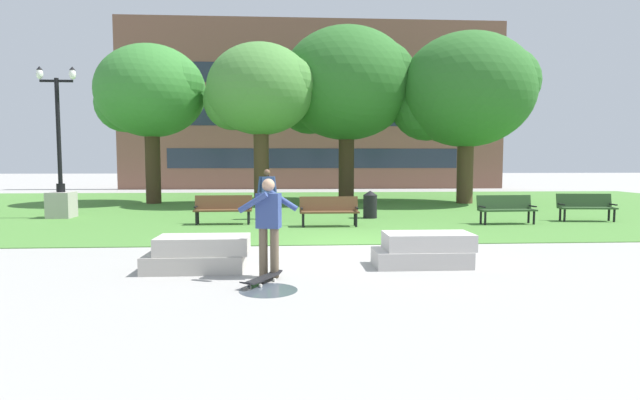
{
  "coord_description": "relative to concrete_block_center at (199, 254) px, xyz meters",
  "views": [
    {
      "loc": [
        -1.62,
        -11.72,
        2.01
      ],
      "look_at": [
        -1.0,
        -1.4,
        1.2
      ],
      "focal_mm": 28.0,
      "sensor_mm": 36.0,
      "label": 1
    }
  ],
  "objects": [
    {
      "name": "ground_plane",
      "position": [
        3.29,
        2.58,
        -0.31
      ],
      "size": [
        140.0,
        140.0,
        0.0
      ],
      "primitive_type": "plane",
      "color": "#A3A09B"
    },
    {
      "name": "grass_lawn",
      "position": [
        3.29,
        12.58,
        -0.3
      ],
      "size": [
        40.0,
        20.0,
        0.02
      ],
      "primitive_type": "cube",
      "color": "#4C8438",
      "rests_on": "ground"
    },
    {
      "name": "concrete_block_center",
      "position": [
        0.0,
        0.0,
        0.0
      ],
      "size": [
        1.88,
        0.9,
        0.64
      ],
      "color": "#B2ADA3",
      "rests_on": "ground"
    },
    {
      "name": "concrete_block_left",
      "position": [
        4.24,
        0.17,
        0.0
      ],
      "size": [
        1.86,
        0.9,
        0.64
      ],
      "color": "#BCB7B2",
      "rests_on": "ground"
    },
    {
      "name": "person_skateboarder",
      "position": [
        1.31,
        -0.59,
        0.67
      ],
      "size": [
        1.04,
        0.57,
        1.71
      ],
      "color": "brown",
      "rests_on": "ground"
    },
    {
      "name": "skateboard",
      "position": [
        1.21,
        -1.05,
        -0.22
      ],
      "size": [
        0.66,
        0.99,
        0.14
      ],
      "color": "black",
      "rests_on": "ground"
    },
    {
      "name": "puddle",
      "position": [
        1.33,
        -1.48,
        -0.3
      ],
      "size": [
        0.92,
        0.92,
        0.01
      ],
      "primitive_type": "cylinder",
      "color": "#47515B",
      "rests_on": "ground"
    },
    {
      "name": "park_bench_near_left",
      "position": [
        -0.44,
        6.7,
        0.23
      ],
      "size": [
        1.81,
        0.58,
        0.9
      ],
      "color": "brown",
      "rests_on": "grass_lawn"
    },
    {
      "name": "park_bench_near_right",
      "position": [
        8.52,
        6.22,
        0.23
      ],
      "size": [
        1.82,
        0.62,
        0.9
      ],
      "color": "#284723",
      "rests_on": "grass_lawn"
    },
    {
      "name": "park_bench_far_left",
      "position": [
        2.86,
        5.97,
        0.23
      ],
      "size": [
        1.8,
        0.54,
        0.9
      ],
      "color": "brown",
      "rests_on": "grass_lawn"
    },
    {
      "name": "park_bench_far_right",
      "position": [
        11.48,
        6.77,
        0.23
      ],
      "size": [
        1.84,
        0.7,
        0.9
      ],
      "color": "#284723",
      "rests_on": "grass_lawn"
    },
    {
      "name": "lamp_post_center",
      "position": [
        -6.36,
        8.82,
        0.77
      ],
      "size": [
        1.32,
        0.8,
        5.24
      ],
      "color": "#ADA89E",
      "rests_on": "grass_lawn"
    },
    {
      "name": "tree_near_right",
      "position": [
        9.83,
        13.93,
        4.91
      ],
      "size": [
        6.51,
        6.2,
        7.92
      ],
      "color": "#4C3823",
      "rests_on": "grass_lawn"
    },
    {
      "name": "tree_far_right",
      "position": [
        0.32,
        13.51,
        4.8
      ],
      "size": [
        5.01,
        4.77,
        7.2
      ],
      "color": "#4C3823",
      "rests_on": "grass_lawn"
    },
    {
      "name": "tree_far_left",
      "position": [
        4.35,
        15.26,
        5.35
      ],
      "size": [
        6.7,
        6.38,
        8.43
      ],
      "color": "#42301E",
      "rests_on": "grass_lawn"
    },
    {
      "name": "tree_near_left",
      "position": [
        -4.81,
        14.74,
        4.85
      ],
      "size": [
        5.25,
        5.0,
        7.35
      ],
      "color": "#42301E",
      "rests_on": "grass_lawn"
    },
    {
      "name": "trash_bin",
      "position": [
        4.47,
        8.06,
        0.2
      ],
      "size": [
        0.49,
        0.49,
        0.96
      ],
      "color": "black",
      "rests_on": "grass_lawn"
    },
    {
      "name": "person_bystander_near_lawn",
      "position": [
        0.89,
        7.94,
        0.68
      ],
      "size": [
        0.69,
        0.34,
        1.71
      ],
      "color": "#384C7A",
      "rests_on": "grass_lawn"
    },
    {
      "name": "building_facade_distant",
      "position": [
        3.41,
        27.07,
        5.7
      ],
      "size": [
        27.67,
        1.03,
        12.03
      ],
      "color": "brown",
      "rests_on": "ground"
    }
  ]
}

